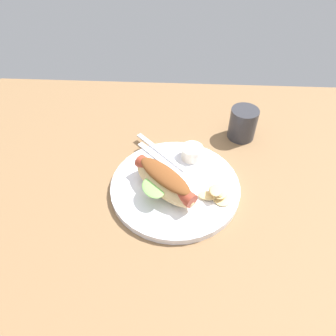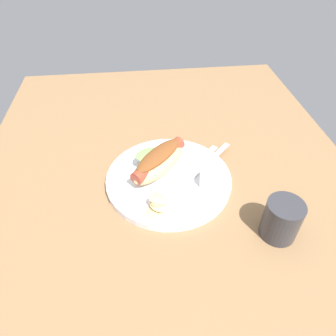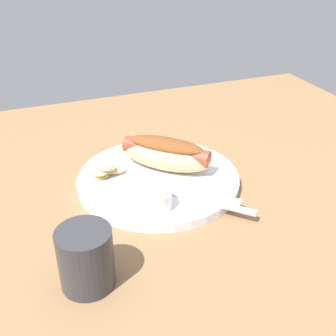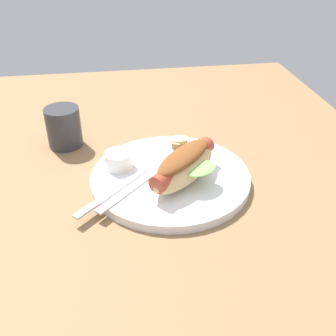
# 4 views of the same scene
# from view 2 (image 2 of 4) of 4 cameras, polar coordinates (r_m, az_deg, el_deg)

# --- Properties ---
(ground_plane) EXTENTS (1.20, 0.90, 0.02)m
(ground_plane) POSITION_cam_2_polar(r_m,az_deg,el_deg) (0.70, 0.20, -3.54)
(ground_plane) COLOR olive
(plate) EXTENTS (0.28, 0.28, 0.02)m
(plate) POSITION_cam_2_polar(r_m,az_deg,el_deg) (0.70, 0.44, -2.07)
(plate) COLOR white
(plate) RESTS_ON ground_plane
(hot_dog) EXTENTS (0.16, 0.16, 0.06)m
(hot_dog) POSITION_cam_2_polar(r_m,az_deg,el_deg) (0.69, -1.72, 1.38)
(hot_dog) COLOR #DBB77A
(hot_dog) RESTS_ON plate
(sauce_ramekin) EXTENTS (0.05, 0.05, 0.03)m
(sauce_ramekin) POSITION_cam_2_polar(r_m,az_deg,el_deg) (0.67, 8.05, -2.21)
(sauce_ramekin) COLOR white
(sauce_ramekin) RESTS_ON plate
(fork) EXTENTS (0.13, 0.13, 0.00)m
(fork) POSITION_cam_2_polar(r_m,az_deg,el_deg) (0.73, 7.52, 1.12)
(fork) COLOR silver
(fork) RESTS_ON plate
(knife) EXTENTS (0.11, 0.11, 0.00)m
(knife) POSITION_cam_2_polar(r_m,az_deg,el_deg) (0.73, 5.81, 1.18)
(knife) COLOR silver
(knife) RESTS_ON plate
(chips_pile) EXTENTS (0.08, 0.06, 0.03)m
(chips_pile) POSITION_cam_2_polar(r_m,az_deg,el_deg) (0.62, -1.99, -6.63)
(chips_pile) COLOR #E3C27E
(chips_pile) RESTS_ON plate
(drinking_cup) EXTENTS (0.07, 0.07, 0.08)m
(drinking_cup) POSITION_cam_2_polar(r_m,az_deg,el_deg) (0.62, 20.36, -8.99)
(drinking_cup) COLOR #333338
(drinking_cup) RESTS_ON ground_plane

